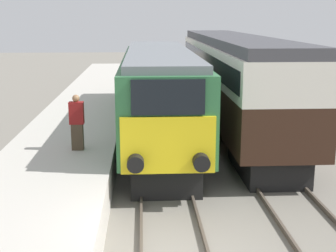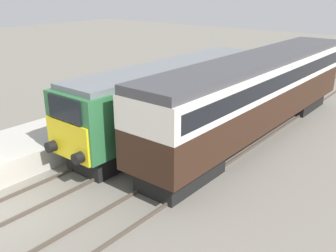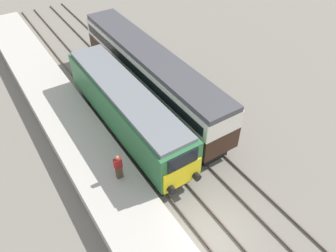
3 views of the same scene
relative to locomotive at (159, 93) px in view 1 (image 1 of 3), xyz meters
The scene contains 6 objects.
platform_left 3.97m from the locomotive, 155.23° to the right, with size 3.50×50.00×0.99m.
rails_near_track 4.96m from the locomotive, 90.00° to the right, with size 1.51×60.00×0.14m.
rails_far_track 6.01m from the locomotive, 53.07° to the right, with size 1.50×60.00×0.14m.
locomotive is the anchor object (origin of this frame).
passenger_carriage 4.28m from the locomotive, 37.11° to the left, with size 2.75×16.91×4.21m.
person_on_platform 4.85m from the locomotive, 123.51° to the right, with size 0.44×0.26×1.73m.
Camera 1 is at (-0.65, -8.67, 5.03)m, focal length 50.00 mm.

